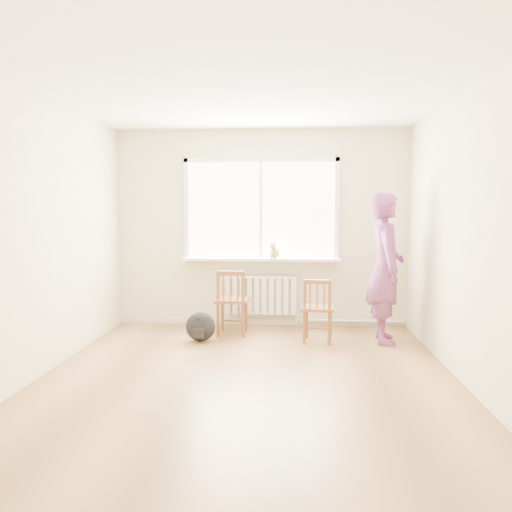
% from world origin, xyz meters
% --- Properties ---
extents(floor, '(4.50, 4.50, 0.00)m').
position_xyz_m(floor, '(0.00, 0.00, 0.00)').
color(floor, '#A17142').
rests_on(floor, ground).
extents(ceiling, '(4.50, 4.50, 0.00)m').
position_xyz_m(ceiling, '(0.00, 0.00, 2.70)').
color(ceiling, white).
rests_on(ceiling, back_wall).
extents(back_wall, '(4.00, 0.01, 2.70)m').
position_xyz_m(back_wall, '(0.00, 2.25, 1.35)').
color(back_wall, beige).
rests_on(back_wall, ground).
extents(window, '(2.12, 0.05, 1.42)m').
position_xyz_m(window, '(0.00, 2.22, 1.66)').
color(window, white).
rests_on(window, back_wall).
extents(windowsill, '(2.15, 0.22, 0.04)m').
position_xyz_m(windowsill, '(0.00, 2.14, 0.93)').
color(windowsill, white).
rests_on(windowsill, back_wall).
extents(radiator, '(1.00, 0.12, 0.55)m').
position_xyz_m(radiator, '(0.00, 2.16, 0.44)').
color(radiator, white).
rests_on(radiator, back_wall).
extents(heating_pipe, '(1.40, 0.04, 0.04)m').
position_xyz_m(heating_pipe, '(1.25, 2.19, 0.08)').
color(heating_pipe, silver).
rests_on(heating_pipe, back_wall).
extents(baseboard, '(4.00, 0.03, 0.08)m').
position_xyz_m(baseboard, '(0.00, 2.23, 0.04)').
color(baseboard, beige).
rests_on(baseboard, ground).
extents(chair_left, '(0.43, 0.41, 0.85)m').
position_xyz_m(chair_left, '(-0.34, 1.62, 0.43)').
color(chair_left, brown).
rests_on(chair_left, floor).
extents(chair_right, '(0.43, 0.41, 0.78)m').
position_xyz_m(chair_right, '(0.74, 1.34, 0.40)').
color(chair_right, brown).
rests_on(chair_right, floor).
extents(person, '(0.44, 0.67, 1.81)m').
position_xyz_m(person, '(1.55, 1.43, 0.90)').
color(person, '#B43C53').
rests_on(person, floor).
extents(cat, '(0.20, 0.36, 0.24)m').
position_xyz_m(cat, '(0.19, 2.06, 1.05)').
color(cat, '#D0B28E').
rests_on(cat, windowsill).
extents(backpack, '(0.39, 0.30, 0.36)m').
position_xyz_m(backpack, '(-0.69, 1.29, 0.18)').
color(backpack, black).
rests_on(backpack, floor).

